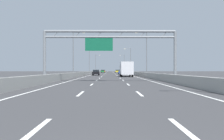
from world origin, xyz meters
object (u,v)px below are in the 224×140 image
at_px(green_car, 103,71).
at_px(sign_gantry, 109,42).
at_px(black_car, 96,73).
at_px(blue_car, 121,72).
at_px(streetlamp_right_mid, 145,51).
at_px(orange_car, 103,71).
at_px(streetlamp_right_far, 130,59).
at_px(streetlamp_right_distant, 124,62).
at_px(streetlamp_left_far, 90,59).
at_px(yellow_car, 117,71).
at_px(streetlamp_left_mid, 74,51).
at_px(streetlamp_left_distant, 96,62).
at_px(box_truck, 126,69).

bearing_deg(green_car, sign_gantry, -87.79).
xyz_separation_m(green_car, black_car, (0.08, -58.96, 0.00)).
bearing_deg(blue_car, green_car, 99.41).
height_order(streetlamp_right_mid, orange_car, streetlamp_right_mid).
xyz_separation_m(sign_gantry, blue_car, (3.81, 47.34, -4.08)).
bearing_deg(sign_gantry, streetlamp_right_far, 82.68).
relative_size(streetlamp_right_far, black_car, 2.29).
distance_m(streetlamp_right_distant, green_car, 13.82).
bearing_deg(streetlamp_left_far, orange_car, 84.77).
height_order(streetlamp_right_distant, orange_car, streetlamp_right_distant).
relative_size(streetlamp_left_far, streetlamp_right_distant, 1.00).
bearing_deg(black_car, yellow_car, 82.58).
bearing_deg(orange_car, green_car, -90.81).
xyz_separation_m(streetlamp_right_distant, green_car, (-11.18, -6.65, -4.66)).
bearing_deg(streetlamp_right_mid, black_car, 132.52).
relative_size(streetlamp_left_mid, yellow_car, 2.06).
bearing_deg(streetlamp_left_mid, streetlamp_left_distant, 90.00).
bearing_deg(streetlamp_left_far, black_car, -81.86).
relative_size(blue_car, yellow_car, 1.00).
height_order(streetlamp_right_far, streetlamp_left_distant, same).
xyz_separation_m(streetlamp_left_mid, streetlamp_right_distant, (14.93, 77.72, 0.00)).
xyz_separation_m(streetlamp_right_mid, yellow_car, (-3.93, 67.23, -4.66)).
xyz_separation_m(orange_car, box_truck, (7.03, -80.67, 0.94)).
xyz_separation_m(green_car, orange_car, (0.15, 10.33, -0.01)).
relative_size(streetlamp_right_distant, green_car, 2.19).
bearing_deg(streetlamp_right_mid, blue_car, 98.16).
xyz_separation_m(streetlamp_left_distant, black_car, (3.82, -65.61, -4.65)).
distance_m(streetlamp_right_mid, box_truck, 5.52).
bearing_deg(yellow_car, orange_car, 116.66).
xyz_separation_m(streetlamp_right_mid, green_car, (-11.18, 71.07, -4.66)).
bearing_deg(green_car, streetlamp_right_far, -70.86).
bearing_deg(streetlamp_right_mid, streetlamp_right_distant, 90.00).
distance_m(streetlamp_left_mid, streetlamp_left_distant, 77.72).
xyz_separation_m(streetlamp_left_mid, streetlamp_left_far, (0.00, 38.86, 0.00)).
bearing_deg(black_car, streetlamp_right_mid, -47.48).
relative_size(streetlamp_left_far, black_car, 2.29).
height_order(black_car, box_truck, box_truck).
xyz_separation_m(streetlamp_right_far, box_truck, (-4.01, -38.13, -3.72)).
height_order(streetlamp_left_mid, streetlamp_right_far, same).
bearing_deg(streetlamp_right_mid, yellow_car, 93.34).
distance_m(sign_gantry, blue_car, 47.67).
distance_m(streetlamp_left_mid, streetlamp_right_mid, 14.93).
bearing_deg(orange_car, box_truck, -85.02).
distance_m(streetlamp_right_distant, blue_car, 51.36).
bearing_deg(streetlamp_right_far, streetlamp_right_distant, 90.00).
relative_size(streetlamp_left_mid, streetlamp_left_far, 1.00).
xyz_separation_m(blue_car, yellow_car, (-0.09, 40.52, -0.03)).
bearing_deg(streetlamp_left_mid, yellow_car, 80.70).
xyz_separation_m(green_car, blue_car, (7.35, -44.35, 0.02)).
distance_m(blue_car, black_car, 16.32).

